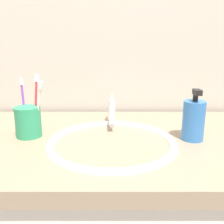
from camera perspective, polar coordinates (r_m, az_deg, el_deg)
tiled_wall_back at (r=1.12m, az=0.52°, el=17.15°), size 2.35×0.04×2.40m
sink_basin at (r=0.79m, az=-0.00°, el=-9.65°), size 0.39×0.39×0.12m
faucet at (r=0.93m, az=0.01°, el=-0.03°), size 0.02×0.15×0.10m
toothbrush_cup at (r=0.86m, az=-18.27°, el=-2.09°), size 0.08×0.08×0.10m
toothbrush_white at (r=0.82m, az=-16.23°, el=1.42°), size 0.05×0.03×0.18m
toothbrush_red at (r=0.85m, az=-16.70°, el=2.50°), size 0.03×0.03×0.19m
toothbrush_purple at (r=0.88m, az=-19.26°, el=2.22°), size 0.02×0.03×0.18m
soap_dispenser at (r=0.82m, az=17.90°, el=-1.70°), size 0.07×0.07×0.16m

